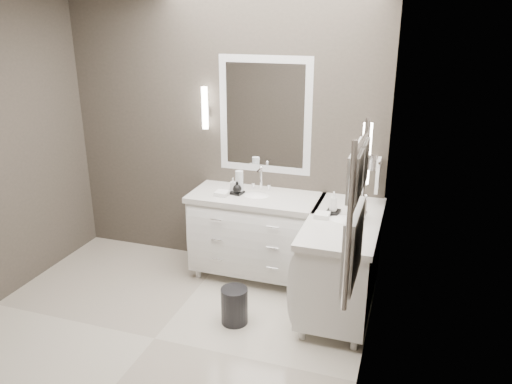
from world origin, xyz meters
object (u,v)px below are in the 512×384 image
(towel_ladder, at_px, (355,220))
(waste_bin, at_px, (234,306))
(vanity_back, at_px, (256,231))
(vanity_right, at_px, (342,259))

(towel_ladder, bearing_deg, waste_bin, 141.42)
(vanity_back, bearing_deg, vanity_right, -20.38)
(waste_bin, bearing_deg, vanity_back, 95.50)
(vanity_right, relative_size, waste_bin, 3.95)
(vanity_right, xyz_separation_m, waste_bin, (-0.80, -0.48, -0.33))
(vanity_right, distance_m, towel_ladder, 1.60)
(towel_ladder, bearing_deg, vanity_back, 124.10)
(vanity_back, distance_m, vanity_right, 0.93)
(vanity_back, relative_size, waste_bin, 3.95)
(vanity_back, height_order, vanity_right, same)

